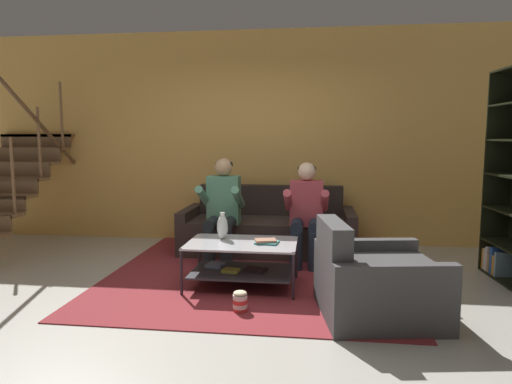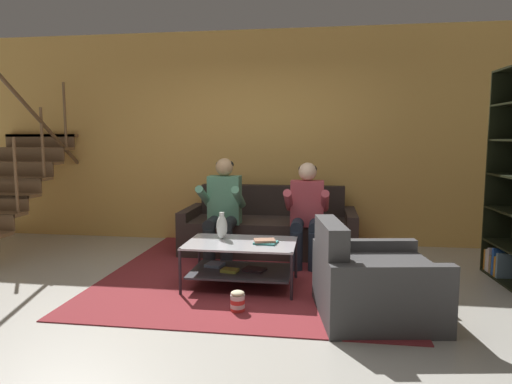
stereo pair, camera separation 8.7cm
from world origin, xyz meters
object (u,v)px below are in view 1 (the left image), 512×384
coffee_table (241,257)px  vase (222,227)px  person_seated_right (306,209)px  book_stack (266,241)px  popcorn_tub (240,301)px  person_seated_left (222,206)px  armchair (375,284)px  couch (268,230)px

coffee_table → vase: vase is taller
vase → person_seated_right: bearing=43.4°
book_stack → popcorn_tub: bearing=-103.4°
coffee_table → popcorn_tub: bearing=-81.9°
person_seated_left → armchair: size_ratio=1.14×
person_seated_right → book_stack: (-0.36, -0.90, -0.18)m
person_seated_right → popcorn_tub: (-0.52, -1.54, -0.55)m
person_seated_right → popcorn_tub: person_seated_right is taller
person_seated_left → popcorn_tub: size_ratio=6.62×
book_stack → coffee_table: bearing=176.0°
person_seated_right → popcorn_tub: size_ratio=6.39×
coffee_table → popcorn_tub: size_ratio=5.78×
couch → popcorn_tub: bearing=-90.7°
book_stack → person_seated_right: bearing=68.1°
couch → person_seated_left: bearing=-132.9°
couch → person_seated_right: person_seated_right is taller
armchair → popcorn_tub: size_ratio=5.79×
person_seated_left → person_seated_right: person_seated_left is taller
coffee_table → book_stack: size_ratio=4.35×
couch → vase: 1.38m
vase → book_stack: (0.45, -0.13, -0.11)m
couch → person_seated_right: (0.49, -0.53, 0.36)m
armchair → popcorn_tub: bearing=-176.7°
person_seated_left → book_stack: person_seated_left is taller
person_seated_right → popcorn_tub: bearing=-108.5°
popcorn_tub → couch: bearing=89.3°
couch → person_seated_left: size_ratio=1.78×
person_seated_right → coffee_table: (-0.61, -0.89, -0.35)m
couch → coffee_table: 1.42m
coffee_table → armchair: armchair is taller
person_seated_right → book_stack: bearing=-111.9°
person_seated_left → person_seated_right: 0.98m
person_seated_left → vase: (0.16, -0.78, -0.09)m
popcorn_tub → person_seated_left: bearing=106.7°
coffee_table → popcorn_tub: coffee_table is taller
vase → book_stack: 0.49m
coffee_table → couch: bearing=85.2°
vase → couch: bearing=75.9°
vase → book_stack: size_ratio=1.11×
couch → coffee_table: size_ratio=2.04×
coffee_table → popcorn_tub: (0.09, -0.65, -0.20)m
person_seated_left → book_stack: size_ratio=4.98×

